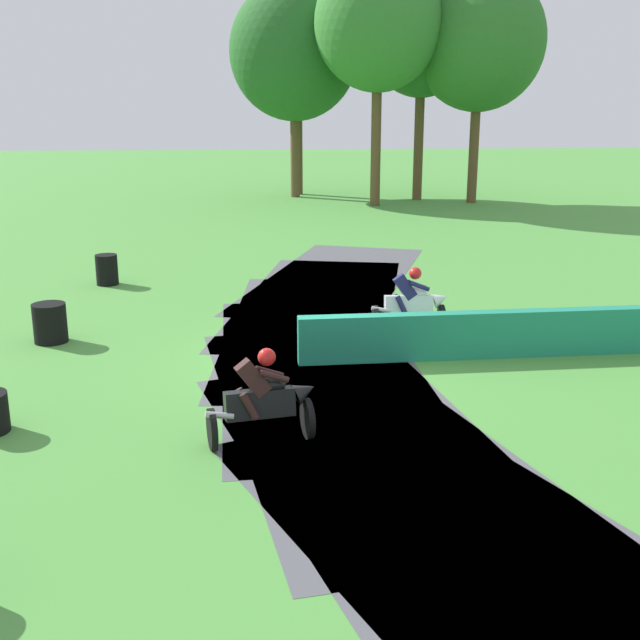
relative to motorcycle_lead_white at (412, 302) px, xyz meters
The scene contains 12 objects.
ground_plane 2.93m from the motorcycle_lead_white, 138.22° to the right, with size 120.00×120.00×0.00m, color #4C933D.
track_asphalt 2.51m from the motorcycle_lead_white, 129.16° to the right, with size 7.32×24.17×0.01m.
safety_barrier 4.05m from the motorcycle_lead_white, 24.29° to the right, with size 0.30×12.38×0.90m, color #1E8466.
motorcycle_lead_white is the anchor object (origin of this frame).
motorcycle_chase_black 6.18m from the motorcycle_lead_white, 120.50° to the right, with size 1.68×0.97×1.43m.
tire_stack_near 8.75m from the motorcycle_lead_white, 145.69° to the left, with size 0.57×0.57×0.80m.
tire_stack_mid_a 7.45m from the motorcycle_lead_white, behind, with size 0.67×0.67×0.80m.
tree_far_left 21.24m from the motorcycle_lead_white, 84.20° to the left, with size 5.49×5.49×10.67m.
tree_far_right 24.16m from the motorcycle_lead_white, 93.50° to the left, with size 6.08×6.08×9.99m.
tree_mid_rise 25.33m from the motorcycle_lead_white, 92.87° to the left, with size 4.73×4.73×9.74m.
tree_behind_barrier 22.54m from the motorcycle_lead_white, 72.11° to the left, with size 5.80×5.80×10.16m.
tree_distant 23.19m from the motorcycle_lead_white, 78.80° to the left, with size 4.87×4.87×9.80m.
Camera 1 is at (-1.01, -14.17, 4.87)m, focal length 44.89 mm.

